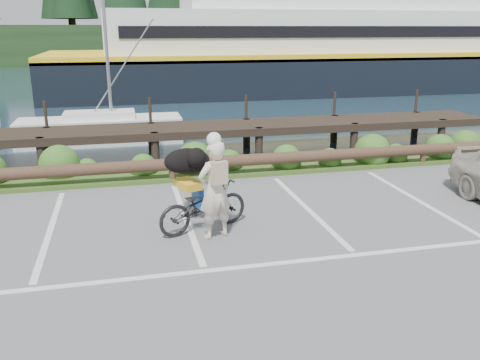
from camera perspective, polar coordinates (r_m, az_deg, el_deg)
The scene contains 7 objects.
ground at distance 8.56m, azimuth -4.38°, elevation -9.00°, with size 72.00×72.00×0.00m, color #59595B.
harbor_backdrop at distance 86.24m, azimuth -12.56°, elevation 13.93°, with size 170.00×160.00×30.00m.
vegetation_strip at distance 13.48m, azimuth -7.91°, elevation 0.85°, with size 34.00×1.60×0.10m, color #3D5B21.
log_rail at distance 12.83m, azimuth -7.60°, elevation -0.20°, with size 32.00×0.30×0.60m, color #443021, non-canonical shape.
bicycle at distance 9.62m, azimuth -4.15°, elevation -2.89°, with size 0.64×1.85×0.97m, color black.
cyclist at distance 9.13m, azimuth -2.85°, elevation -1.15°, with size 0.66×0.43×1.82m, color beige.
dog at distance 9.89m, azimuth -5.97°, elevation 2.12°, with size 0.89×0.43×0.51m, color black.
Camera 1 is at (-1.13, -7.63, 3.71)m, focal length 38.00 mm.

